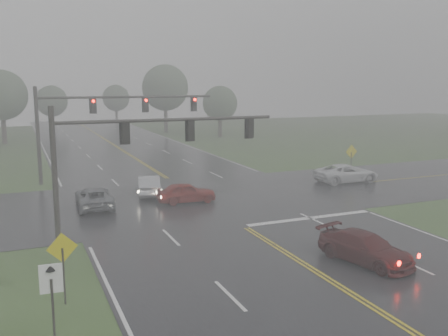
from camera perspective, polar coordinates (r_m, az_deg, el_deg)
name	(u,v)px	position (r m, az deg, el deg)	size (l,w,h in m)	color
main_road	(209,205)	(34.07, -1.74, -4.22)	(18.00, 160.00, 0.02)	black
cross_street	(199,198)	(35.90, -2.88, -3.50)	(120.00, 14.00, 0.02)	black
stop_bar	(310,218)	(31.20, 9.80, -5.69)	(8.50, 0.50, 0.01)	silver
sedan_maroon	(365,262)	(24.45, 15.77, -10.35)	(1.93, 4.74, 1.38)	#3E0B0C
sedan_red	(186,202)	(34.80, -4.31, -3.94)	(1.64, 4.07, 1.39)	maroon
sedan_silver	(149,195)	(37.39, -8.56, -3.05)	(1.54, 4.43, 1.46)	#A1A3A8
car_grey	(95,208)	(34.36, -14.55, -4.42)	(2.24, 4.86, 1.35)	slate
pickup_white	(346,182)	(42.83, 13.78, -1.58)	(2.48, 5.38, 1.49)	silver
signal_gantry_near	(127,147)	(26.11, -11.01, 2.41)	(11.93, 0.31, 7.14)	black
signal_gantry_far	(96,114)	(43.09, -14.39, 5.97)	(14.95, 0.40, 7.92)	black
sign_diamond_west	(63,256)	(19.75, -17.95, -9.58)	(1.15, 0.24, 2.79)	black
sign_arrow_white	(52,294)	(16.03, -19.06, -13.41)	(0.67, 0.12, 3.02)	black
sign_diamond_east	(351,156)	(44.39, 14.34, 1.38)	(1.22, 0.14, 2.92)	black
tree_nw_a	(1,95)	(73.14, -24.10, 7.61)	(6.71, 6.71, 9.86)	#2D251D
tree_ne_a	(165,88)	(82.71, -6.74, 9.10)	(7.51, 7.51, 11.03)	#2D251D
tree_n_mid	(52,101)	(88.87, -19.10, 7.24)	(5.21, 5.21, 7.66)	#2D251D
tree_e_near	(220,103)	(74.97, -0.46, 7.39)	(5.22, 5.22, 7.66)	#2D251D
tree_n_far	(116,98)	(101.35, -12.25, 7.82)	(5.22, 5.22, 7.67)	#2D251D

